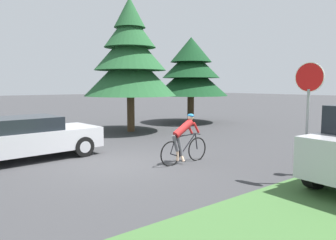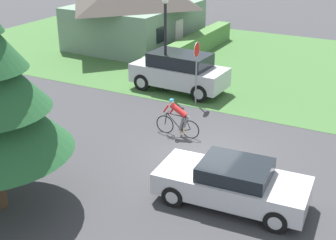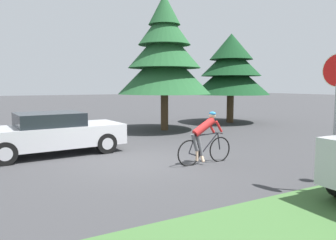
# 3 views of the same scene
# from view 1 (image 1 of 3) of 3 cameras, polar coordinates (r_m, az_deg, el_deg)

# --- Properties ---
(ground_plane) EXTENTS (140.00, 140.00, 0.00)m
(ground_plane) POSITION_cam_1_polar(r_m,az_deg,el_deg) (9.98, -8.65, -7.61)
(ground_plane) COLOR #38383A
(sedan_left_lane) EXTENTS (2.14, 4.55, 1.36)m
(sedan_left_lane) POSITION_cam_1_polar(r_m,az_deg,el_deg) (11.29, -23.41, -2.91)
(sedan_left_lane) COLOR #BCBCC1
(sedan_left_lane) RESTS_ON ground
(cyclist) EXTENTS (0.44, 1.85, 1.51)m
(cyclist) POSITION_cam_1_polar(r_m,az_deg,el_deg) (9.87, 2.80, -3.40)
(cyclist) COLOR black
(cyclist) RESTS_ON ground
(stop_sign) EXTENTS (0.68, 0.07, 2.88)m
(stop_sign) POSITION_cam_1_polar(r_m,az_deg,el_deg) (8.25, 23.25, 3.25)
(stop_sign) COLOR gray
(stop_sign) RESTS_ON ground
(conifer_tall_near) EXTENTS (4.59, 4.59, 6.65)m
(conifer_tall_near) POSITION_cam_1_polar(r_m,az_deg,el_deg) (16.71, -6.61, 10.63)
(conifer_tall_near) COLOR #4C3823
(conifer_tall_near) RESTS_ON ground
(conifer_tall_far) EXTENTS (4.58, 4.58, 5.29)m
(conifer_tall_far) POSITION_cam_1_polar(r_m,az_deg,el_deg) (20.63, 4.02, 8.53)
(conifer_tall_far) COLOR #4C3823
(conifer_tall_far) RESTS_ON ground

